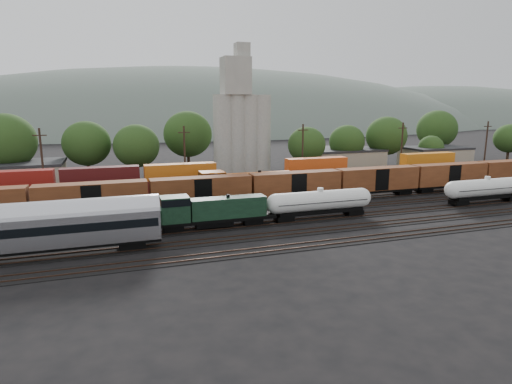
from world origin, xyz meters
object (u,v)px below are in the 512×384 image
object	(u,v)px
passenger_coach	(32,227)
grain_silo	(242,125)
orange_locomotive	(241,184)
green_locomotive	(207,211)
tank_car_a	(320,202)

from	to	relation	value
passenger_coach	grain_silo	xyz separation A→B (m)	(36.34, 46.00, 7.71)
orange_locomotive	grain_silo	distance (m)	28.51
green_locomotive	orange_locomotive	size ratio (longest dim) A/B	0.84
tank_car_a	green_locomotive	bearing A→B (deg)	180.00
tank_car_a	orange_locomotive	bearing A→B (deg)	115.16
green_locomotive	orange_locomotive	bearing A→B (deg)	58.85
passenger_coach	orange_locomotive	distance (m)	34.67
green_locomotive	orange_locomotive	distance (m)	17.53
orange_locomotive	green_locomotive	bearing A→B (deg)	-121.15
green_locomotive	tank_car_a	bearing A→B (deg)	-0.00
green_locomotive	tank_car_a	xyz separation A→B (m)	(16.11, -0.00, 0.02)
passenger_coach	green_locomotive	bearing A→B (deg)	14.57
tank_car_a	orange_locomotive	distance (m)	16.57
green_locomotive	orange_locomotive	world-z (taller)	orange_locomotive
tank_car_a	passenger_coach	distance (m)	35.72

